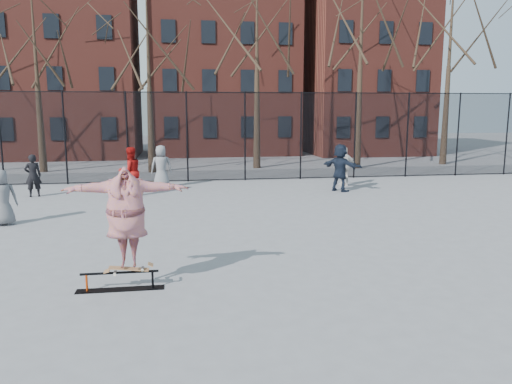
{
  "coord_description": "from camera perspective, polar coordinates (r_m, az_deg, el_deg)",
  "views": [
    {
      "loc": [
        -1.74,
        -9.47,
        3.34
      ],
      "look_at": [
        -0.06,
        1.5,
        1.43
      ],
      "focal_mm": 35.0,
      "sensor_mm": 36.0,
      "label": 1
    }
  ],
  "objects": [
    {
      "name": "skateboard",
      "position": [
        9.57,
        -14.32,
        -8.49
      ],
      "size": [
        0.77,
        0.18,
        0.09
      ],
      "primitive_type": null,
      "color": "#9F6A3F",
      "rests_on": "skate_rail"
    },
    {
      "name": "bystander_black",
      "position": [
        20.38,
        -24.13,
        1.72
      ],
      "size": [
        0.68,
        0.55,
        1.59
      ],
      "primitive_type": "imported",
      "rotation": [
        0.0,
        0.0,
        3.48
      ],
      "color": "black",
      "rests_on": "ground"
    },
    {
      "name": "bystander_extra",
      "position": [
        21.07,
        -10.77,
        2.89
      ],
      "size": [
        0.88,
        0.58,
        1.78
      ],
      "primitive_type": "imported",
      "rotation": [
        0.0,
        0.0,
        3.16
      ],
      "color": "slate",
      "rests_on": "ground"
    },
    {
      "name": "rowhouses",
      "position": [
        35.66,
        -4.89,
        14.09
      ],
      "size": [
        29.0,
        7.0,
        13.0
      ],
      "color": "maroon",
      "rests_on": "ground"
    },
    {
      "name": "tree_row",
      "position": [
        26.96,
        -5.74,
        18.26
      ],
      "size": [
        33.66,
        7.46,
        10.67
      ],
      "color": "black",
      "rests_on": "ground"
    },
    {
      "name": "bystander_navy",
      "position": [
        20.1,
        9.6,
        2.76
      ],
      "size": [
        1.54,
        1.71,
        1.89
      ],
      "primitive_type": "imported",
      "rotation": [
        0.0,
        0.0,
        2.25
      ],
      "color": "black",
      "rests_on": "ground"
    },
    {
      "name": "skater",
      "position": [
        9.32,
        -14.57,
        -2.82
      ],
      "size": [
        2.27,
        0.63,
        1.84
      ],
      "primitive_type": "imported",
      "rotation": [
        0.0,
        0.0,
        -0.0
      ],
      "color": "#413B94",
      "rests_on": "skateboard"
    },
    {
      "name": "bystander_red",
      "position": [
        19.37,
        -14.16,
        2.28
      ],
      "size": [
        1.12,
        1.05,
        1.85
      ],
      "primitive_type": "imported",
      "rotation": [
        0.0,
        0.0,
        3.65
      ],
      "color": "#9B0F0D",
      "rests_on": "ground"
    },
    {
      "name": "bystander_white",
      "position": [
        21.48,
        10.1,
        2.89
      ],
      "size": [
        1.0,
        0.46,
        1.67
      ],
      "primitive_type": "imported",
      "rotation": [
        0.0,
        0.0,
        3.2
      ],
      "color": "silver",
      "rests_on": "ground"
    },
    {
      "name": "ground",
      "position": [
        10.19,
        1.64,
        -9.39
      ],
      "size": [
        100.0,
        100.0,
        0.0
      ],
      "primitive_type": "plane",
      "color": "slate"
    },
    {
      "name": "bystander_grey",
      "position": [
        15.84,
        -27.0,
        -0.56
      ],
      "size": [
        0.9,
        0.73,
        1.6
      ],
      "primitive_type": "imported",
      "rotation": [
        0.0,
        0.0,
        3.46
      ],
      "color": "#5A5B5F",
      "rests_on": "ground"
    },
    {
      "name": "skate_rail",
      "position": [
        9.67,
        -15.27,
        -9.96
      ],
      "size": [
        1.59,
        0.24,
        0.35
      ],
      "color": "black",
      "rests_on": "ground"
    },
    {
      "name": "fence",
      "position": [
        22.58,
        -4.34,
        6.45
      ],
      "size": [
        34.03,
        0.07,
        4.0
      ],
      "color": "black",
      "rests_on": "ground"
    }
  ]
}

